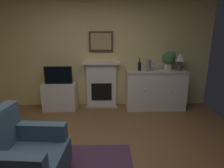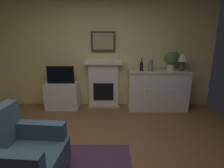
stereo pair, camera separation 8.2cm
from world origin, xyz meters
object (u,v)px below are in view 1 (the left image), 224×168
at_px(table_lamp, 180,58).
at_px(armchair, 22,157).
at_px(wine_glass_right, 163,65).
at_px(potted_plant_small, 169,59).
at_px(fireplace_unit, 102,85).
at_px(framed_picture, 101,41).
at_px(vase_decorative, 149,65).
at_px(tv_set, 58,75).
at_px(sideboard_cabinet, 155,90).
at_px(wine_glass_left, 154,65).
at_px(wine_bottle, 139,66).
at_px(wine_glass_center, 159,65).
at_px(tv_cabinet, 60,96).

bearing_deg(table_lamp, armchair, -138.63).
bearing_deg(wine_glass_right, potted_plant_small, 5.48).
xyz_separation_m(fireplace_unit, potted_plant_small, (1.55, -0.13, 0.63)).
bearing_deg(fireplace_unit, framed_picture, 90.00).
distance_m(vase_decorative, armchair, 3.02).
bearing_deg(tv_set, fireplace_unit, 10.77).
bearing_deg(tv_set, wine_glass_right, 0.99).
distance_m(sideboard_cabinet, tv_set, 2.28).
bearing_deg(sideboard_cabinet, fireplace_unit, 172.07).
xyz_separation_m(framed_picture, wine_glass_left, (1.21, -0.19, -0.52)).
bearing_deg(framed_picture, tv_set, -166.69).
distance_m(sideboard_cabinet, armchair, 3.12).
xyz_separation_m(table_lamp, tv_set, (-2.76, -0.01, -0.38)).
height_order(sideboard_cabinet, wine_bottle, wine_bottle).
height_order(framed_picture, armchair, framed_picture).
relative_size(wine_bottle, wine_glass_center, 1.76).
xyz_separation_m(wine_glass_left, vase_decorative, (-0.13, -0.08, 0.02)).
height_order(wine_glass_left, vase_decorative, vase_decorative).
bearing_deg(fireplace_unit, sideboard_cabinet, -7.93).
bearing_deg(potted_plant_small, armchair, -135.41).
bearing_deg(table_lamp, wine_glass_center, -178.67).
relative_size(framed_picture, tv_set, 0.89).
bearing_deg(wine_glass_left, potted_plant_small, 1.96).
bearing_deg(table_lamp, sideboard_cabinet, -180.00).
xyz_separation_m(table_lamp, vase_decorative, (-0.71, -0.05, -0.14)).
height_order(wine_bottle, vase_decorative, wine_bottle).
bearing_deg(table_lamp, potted_plant_small, 168.99).
bearing_deg(wine_glass_right, vase_decorative, -166.79).
relative_size(tv_cabinet, potted_plant_small, 1.74).
height_order(fireplace_unit, table_lamp, table_lamp).
relative_size(framed_picture, potted_plant_small, 1.28).
xyz_separation_m(fireplace_unit, wine_glass_left, (1.21, -0.14, 0.50)).
bearing_deg(armchair, wine_glass_right, 46.00).
bearing_deg(wine_glass_left, vase_decorative, -148.19).
bearing_deg(vase_decorative, wine_bottle, 172.73).
distance_m(sideboard_cabinet, wine_glass_center, 0.58).
bearing_deg(framed_picture, table_lamp, -7.11).
bearing_deg(tv_cabinet, wine_glass_left, 0.48).
bearing_deg(tv_cabinet, vase_decorative, -1.82).
height_order(sideboard_cabinet, armchair, sideboard_cabinet).
xyz_separation_m(fireplace_unit, framed_picture, (0.00, 0.05, 1.02)).
relative_size(fireplace_unit, framed_picture, 2.00).
xyz_separation_m(wine_glass_left, potted_plant_small, (0.35, 0.01, 0.13)).
distance_m(table_lamp, wine_glass_left, 0.60).
bearing_deg(fireplace_unit, potted_plant_small, -4.86).
height_order(fireplace_unit, wine_glass_left, fireplace_unit).
relative_size(wine_glass_left, wine_glass_right, 1.00).
height_order(table_lamp, wine_bottle, table_lamp).
relative_size(fireplace_unit, table_lamp, 2.75).
xyz_separation_m(fireplace_unit, tv_set, (-0.98, -0.19, 0.28)).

